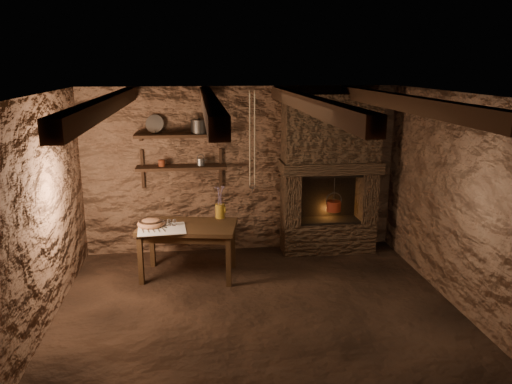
{
  "coord_description": "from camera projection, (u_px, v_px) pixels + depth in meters",
  "views": [
    {
      "loc": [
        -0.65,
        -5.04,
        2.71
      ],
      "look_at": [
        0.08,
        0.9,
        1.16
      ],
      "focal_mm": 35.0,
      "sensor_mm": 36.0,
      "label": 1
    }
  ],
  "objects": [
    {
      "name": "stoneware_jug",
      "position": [
        220.0,
        204.0,
        6.62
      ],
      "size": [
        0.14,
        0.12,
        0.44
      ],
      "rotation": [
        0.0,
        0.0,
        0.0
      ],
      "color": "#A0781F",
      "rests_on": "work_table"
    },
    {
      "name": "shelf_lower",
      "position": [
        182.0,
        167.0,
        6.94
      ],
      "size": [
        1.25,
        0.3,
        0.04
      ],
      "primitive_type": "cube",
      "color": "black",
      "rests_on": "back_wall"
    },
    {
      "name": "work_table",
      "position": [
        188.0,
        249.0,
        6.46
      ],
      "size": [
        1.33,
        0.9,
        0.7
      ],
      "rotation": [
        0.0,
        0.0,
        -0.17
      ],
      "color": "black",
      "rests_on": "floor"
    },
    {
      "name": "beam_far_right",
      "position": [
        402.0,
        102.0,
        5.2
      ],
      "size": [
        0.14,
        3.95,
        0.16
      ],
      "primitive_type": "cube",
      "color": "black",
      "rests_on": "ceiling"
    },
    {
      "name": "rusty_tin",
      "position": [
        162.0,
        163.0,
        6.89
      ],
      "size": [
        0.12,
        0.12,
        0.09
      ],
      "primitive_type": "cylinder",
      "rotation": [
        0.0,
        0.0,
        0.32
      ],
      "color": "#5C2312",
      "rests_on": "shelf_lower"
    },
    {
      "name": "floor",
      "position": [
        259.0,
        312.0,
        5.6
      ],
      "size": [
        4.5,
        4.5,
        0.0
      ],
      "primitive_type": "plane",
      "color": "black",
      "rests_on": "ground"
    },
    {
      "name": "drinking_glasses",
      "position": [
        164.0,
        223.0,
        6.3
      ],
      "size": [
        0.19,
        0.06,
        0.08
      ],
      "primitive_type": null,
      "color": "white",
      "rests_on": "linen_cloth"
    },
    {
      "name": "small_kettle",
      "position": [
        201.0,
        162.0,
        6.96
      ],
      "size": [
        0.16,
        0.14,
        0.15
      ],
      "primitive_type": null,
      "rotation": [
        0.0,
        0.0,
        -0.21
      ],
      "color": "gray",
      "rests_on": "shelf_lower"
    },
    {
      "name": "linen_cloth",
      "position": [
        162.0,
        229.0,
        6.2
      ],
      "size": [
        0.62,
        0.51,
        0.01
      ],
      "primitive_type": "cube",
      "rotation": [
        0.0,
        0.0,
        0.07
      ],
      "color": "white",
      "rests_on": "work_table"
    },
    {
      "name": "shelf_upper",
      "position": [
        180.0,
        135.0,
        6.83
      ],
      "size": [
        1.25,
        0.3,
        0.04
      ],
      "primitive_type": "cube",
      "color": "black",
      "rests_on": "back_wall"
    },
    {
      "name": "front_wall",
      "position": [
        297.0,
        293.0,
        3.38
      ],
      "size": [
        4.5,
        0.04,
        2.4
      ],
      "primitive_type": "cube",
      "color": "#4A3123",
      "rests_on": "floor"
    },
    {
      "name": "hearth",
      "position": [
        330.0,
        170.0,
        7.14
      ],
      "size": [
        1.43,
        0.51,
        2.3
      ],
      "color": "#37271B",
      "rests_on": "floor"
    },
    {
      "name": "hanging_ropes",
      "position": [
        252.0,
        139.0,
        6.16
      ],
      "size": [
        0.08,
        0.08,
        1.2
      ],
      "primitive_type": null,
      "color": "tan",
      "rests_on": "ceiling"
    },
    {
      "name": "beam_far_left",
      "position": [
        106.0,
        105.0,
        4.84
      ],
      "size": [
        0.14,
        3.95,
        0.16
      ],
      "primitive_type": "cube",
      "color": "black",
      "rests_on": "ceiling"
    },
    {
      "name": "left_wall",
      "position": [
        38.0,
        217.0,
        5.03
      ],
      "size": [
        0.04,
        4.0,
        2.4
      ],
      "primitive_type": "cube",
      "color": "#4A3123",
      "rests_on": "floor"
    },
    {
      "name": "right_wall",
      "position": [
        459.0,
        202.0,
        5.57
      ],
      "size": [
        0.04,
        4.0,
        2.4
      ],
      "primitive_type": "cube",
      "color": "#4A3123",
      "rests_on": "floor"
    },
    {
      "name": "back_wall",
      "position": [
        241.0,
        170.0,
        7.22
      ],
      "size": [
        4.5,
        0.04,
        2.4
      ],
      "primitive_type": "cube",
      "color": "#4A3123",
      "rests_on": "floor"
    },
    {
      "name": "beam_mid_left",
      "position": [
        209.0,
        104.0,
        4.96
      ],
      "size": [
        0.14,
        3.95,
        0.16
      ],
      "primitive_type": "cube",
      "color": "black",
      "rests_on": "ceiling"
    },
    {
      "name": "wooden_bowl",
      "position": [
        151.0,
        224.0,
        6.3
      ],
      "size": [
        0.41,
        0.41,
        0.12
      ],
      "primitive_type": "ellipsoid",
      "rotation": [
        0.0,
        0.0,
        0.22
      ],
      "color": "#935F40",
      "rests_on": "work_table"
    },
    {
      "name": "ceiling",
      "position": [
        259.0,
        95.0,
        5.0
      ],
      "size": [
        4.5,
        4.0,
        0.04
      ],
      "primitive_type": "cube",
      "color": "black",
      "rests_on": "back_wall"
    },
    {
      "name": "iron_stockpot",
      "position": [
        199.0,
        127.0,
        6.83
      ],
      "size": [
        0.25,
        0.25,
        0.17
      ],
      "primitive_type": "cylinder",
      "rotation": [
        0.0,
        0.0,
        -0.12
      ],
      "color": "#32302D",
      "rests_on": "shelf_upper"
    },
    {
      "name": "tin_pan",
      "position": [
        155.0,
        124.0,
        6.85
      ],
      "size": [
        0.27,
        0.17,
        0.25
      ],
      "primitive_type": "cylinder",
      "rotation": [
        1.26,
        0.0,
        -0.24
      ],
      "color": "gray",
      "rests_on": "shelf_upper"
    },
    {
      "name": "pewter_cutlery_row",
      "position": [
        162.0,
        229.0,
        6.18
      ],
      "size": [
        0.5,
        0.22,
        0.01
      ],
      "primitive_type": null,
      "rotation": [
        0.0,
        0.0,
        0.07
      ],
      "color": "gray",
      "rests_on": "linen_cloth"
    },
    {
      "name": "beam_mid_right",
      "position": [
        308.0,
        103.0,
        5.08
      ],
      "size": [
        0.14,
        3.95,
        0.16
      ],
      "primitive_type": "cube",
      "color": "black",
      "rests_on": "ceiling"
    },
    {
      "name": "red_pot",
      "position": [
        334.0,
        205.0,
        7.23
      ],
      "size": [
        0.28,
        0.28,
        0.54
      ],
      "rotation": [
        0.0,
        0.0,
        -0.43
      ],
      "color": "maroon",
      "rests_on": "hearth"
    }
  ]
}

